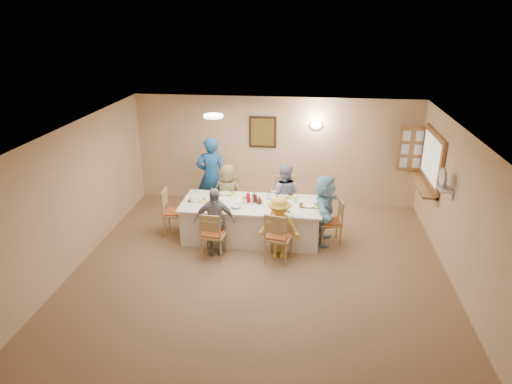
# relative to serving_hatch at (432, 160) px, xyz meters

# --- Properties ---
(ground) EXTENTS (7.00, 7.00, 0.00)m
(ground) POSITION_rel_serving_hatch_xyz_m (-3.21, -2.40, -1.50)
(ground) COLOR brown
(room_walls) EXTENTS (7.00, 7.00, 7.00)m
(room_walls) POSITION_rel_serving_hatch_xyz_m (-3.21, -2.40, 0.01)
(room_walls) COLOR beige
(room_walls) RESTS_ON ground
(wall_picture) EXTENTS (0.62, 0.05, 0.72)m
(wall_picture) POSITION_rel_serving_hatch_xyz_m (-3.51, 1.06, 0.20)
(wall_picture) COLOR #3B2314
(wall_picture) RESTS_ON room_walls
(wall_sconce) EXTENTS (0.26, 0.09, 0.18)m
(wall_sconce) POSITION_rel_serving_hatch_xyz_m (-2.31, 1.04, 0.40)
(wall_sconce) COLOR white
(wall_sconce) RESTS_ON room_walls
(ceiling_light) EXTENTS (0.36, 0.36, 0.05)m
(ceiling_light) POSITION_rel_serving_hatch_xyz_m (-4.21, -0.90, 0.97)
(ceiling_light) COLOR white
(ceiling_light) RESTS_ON room_walls
(serving_hatch) EXTENTS (0.06, 1.50, 1.15)m
(serving_hatch) POSITION_rel_serving_hatch_xyz_m (0.00, 0.00, 0.00)
(serving_hatch) COLOR #9A6538
(serving_hatch) RESTS_ON room_walls
(hatch_sill) EXTENTS (0.30, 1.50, 0.05)m
(hatch_sill) POSITION_rel_serving_hatch_xyz_m (-0.12, 0.00, -0.53)
(hatch_sill) COLOR #9A6538
(hatch_sill) RESTS_ON room_walls
(shutter_door) EXTENTS (0.55, 0.04, 1.00)m
(shutter_door) POSITION_rel_serving_hatch_xyz_m (-0.26, 0.76, 0.00)
(shutter_door) COLOR #9A6538
(shutter_door) RESTS_ON room_walls
(fan_shelf) EXTENTS (0.22, 0.36, 0.03)m
(fan_shelf) POSITION_rel_serving_hatch_xyz_m (-0.08, -1.35, -0.10)
(fan_shelf) COLOR white
(fan_shelf) RESTS_ON room_walls
(desk_fan) EXTENTS (0.30, 0.30, 0.28)m
(desk_fan) POSITION_rel_serving_hatch_xyz_m (-0.11, -1.35, 0.05)
(desk_fan) COLOR #A5A5A8
(desk_fan) RESTS_ON fan_shelf
(dining_table) EXTENTS (2.74, 1.16, 0.76)m
(dining_table) POSITION_rel_serving_hatch_xyz_m (-3.52, -0.87, -1.12)
(dining_table) COLOR white
(dining_table) RESTS_ON ground
(chair_back_left) EXTENTS (0.46, 0.46, 0.94)m
(chair_back_left) POSITION_rel_serving_hatch_xyz_m (-4.12, -0.07, -1.03)
(chair_back_left) COLOR tan
(chair_back_left) RESTS_ON ground
(chair_back_right) EXTENTS (0.52, 0.52, 1.01)m
(chair_back_right) POSITION_rel_serving_hatch_xyz_m (-2.92, -0.07, -1.00)
(chair_back_right) COLOR tan
(chair_back_right) RESTS_ON ground
(chair_front_left) EXTENTS (0.47, 0.47, 0.92)m
(chair_front_left) POSITION_rel_serving_hatch_xyz_m (-4.12, -1.67, -1.04)
(chair_front_left) COLOR tan
(chair_front_left) RESTS_ON ground
(chair_front_right) EXTENTS (0.55, 0.55, 0.98)m
(chair_front_right) POSITION_rel_serving_hatch_xyz_m (-2.92, -1.67, -1.01)
(chair_front_right) COLOR tan
(chair_front_right) RESTS_ON ground
(chair_left_end) EXTENTS (0.49, 0.49, 0.97)m
(chair_left_end) POSITION_rel_serving_hatch_xyz_m (-5.07, -0.87, -1.02)
(chair_left_end) COLOR tan
(chair_left_end) RESTS_ON ground
(chair_right_end) EXTENTS (0.49, 0.49, 0.89)m
(chair_right_end) POSITION_rel_serving_hatch_xyz_m (-1.97, -0.87, -1.05)
(chair_right_end) COLOR tan
(chair_right_end) RESTS_ON ground
(diner_back_left) EXTENTS (0.71, 0.52, 1.30)m
(diner_back_left) POSITION_rel_serving_hatch_xyz_m (-4.12, -0.19, -0.85)
(diner_back_left) COLOR olive
(diner_back_left) RESTS_ON ground
(diner_back_right) EXTENTS (0.76, 0.64, 1.36)m
(diner_back_right) POSITION_rel_serving_hatch_xyz_m (-2.92, -0.19, -0.82)
(diner_back_right) COLOR #8F93B0
(diner_back_right) RESTS_ON ground
(diner_front_left) EXTENTS (0.88, 0.59, 1.30)m
(diner_front_left) POSITION_rel_serving_hatch_xyz_m (-4.12, -1.55, -0.85)
(diner_front_left) COLOR gray
(diner_front_left) RESTS_ON ground
(diner_front_right) EXTENTS (0.81, 0.51, 1.19)m
(diner_front_right) POSITION_rel_serving_hatch_xyz_m (-2.92, -1.55, -0.91)
(diner_front_right) COLOR yellow
(diner_front_right) RESTS_ON ground
(diner_right_end) EXTENTS (1.38, 0.70, 1.39)m
(diner_right_end) POSITION_rel_serving_hatch_xyz_m (-2.10, -0.87, -0.80)
(diner_right_end) COLOR #92D0EA
(diner_right_end) RESTS_ON ground
(caregiver) EXTENTS (0.90, 0.81, 1.75)m
(caregiver) POSITION_rel_serving_hatch_xyz_m (-4.57, 0.28, -0.62)
(caregiver) COLOR #1B508F
(caregiver) RESTS_ON ground
(placemat_fl) EXTENTS (0.35, 0.26, 0.01)m
(placemat_fl) POSITION_rel_serving_hatch_xyz_m (-4.12, -1.29, -0.74)
(placemat_fl) COLOR #472B19
(placemat_fl) RESTS_ON dining_table
(plate_fl) EXTENTS (0.22, 0.22, 0.01)m
(plate_fl) POSITION_rel_serving_hatch_xyz_m (-4.12, -1.29, -0.73)
(plate_fl) COLOR white
(plate_fl) RESTS_ON dining_table
(napkin_fl) EXTENTS (0.14, 0.14, 0.01)m
(napkin_fl) POSITION_rel_serving_hatch_xyz_m (-3.94, -1.34, -0.73)
(napkin_fl) COLOR #F3FF35
(napkin_fl) RESTS_ON dining_table
(placemat_fr) EXTENTS (0.35, 0.26, 0.01)m
(placemat_fr) POSITION_rel_serving_hatch_xyz_m (-2.92, -1.29, -0.74)
(placemat_fr) COLOR #472B19
(placemat_fr) RESTS_ON dining_table
(plate_fr) EXTENTS (0.22, 0.22, 0.01)m
(plate_fr) POSITION_rel_serving_hatch_xyz_m (-2.92, -1.29, -0.73)
(plate_fr) COLOR white
(plate_fr) RESTS_ON dining_table
(napkin_fr) EXTENTS (0.14, 0.14, 0.01)m
(napkin_fr) POSITION_rel_serving_hatch_xyz_m (-2.74, -1.34, -0.73)
(napkin_fr) COLOR #F3FF35
(napkin_fr) RESTS_ON dining_table
(placemat_bl) EXTENTS (0.33, 0.25, 0.01)m
(placemat_bl) POSITION_rel_serving_hatch_xyz_m (-4.12, -0.45, -0.74)
(placemat_bl) COLOR #472B19
(placemat_bl) RESTS_ON dining_table
(plate_bl) EXTENTS (0.25, 0.25, 0.02)m
(plate_bl) POSITION_rel_serving_hatch_xyz_m (-4.12, -0.45, -0.73)
(plate_bl) COLOR white
(plate_bl) RESTS_ON dining_table
(napkin_bl) EXTENTS (0.14, 0.14, 0.01)m
(napkin_bl) POSITION_rel_serving_hatch_xyz_m (-3.94, -0.50, -0.73)
(napkin_bl) COLOR #F3FF35
(napkin_bl) RESTS_ON dining_table
(placemat_br) EXTENTS (0.37, 0.28, 0.01)m
(placemat_br) POSITION_rel_serving_hatch_xyz_m (-2.92, -0.45, -0.74)
(placemat_br) COLOR #472B19
(placemat_br) RESTS_ON dining_table
(plate_br) EXTENTS (0.23, 0.23, 0.01)m
(plate_br) POSITION_rel_serving_hatch_xyz_m (-2.92, -0.45, -0.73)
(plate_br) COLOR white
(plate_br) RESTS_ON dining_table
(napkin_br) EXTENTS (0.14, 0.14, 0.01)m
(napkin_br) POSITION_rel_serving_hatch_xyz_m (-2.74, -0.50, -0.73)
(napkin_br) COLOR #F3FF35
(napkin_br) RESTS_ON dining_table
(placemat_le) EXTENTS (0.33, 0.24, 0.01)m
(placemat_le) POSITION_rel_serving_hatch_xyz_m (-4.62, -0.87, -0.74)
(placemat_le) COLOR #472B19
(placemat_le) RESTS_ON dining_table
(plate_le) EXTENTS (0.25, 0.25, 0.02)m
(plate_le) POSITION_rel_serving_hatch_xyz_m (-4.62, -0.87, -0.73)
(plate_le) COLOR white
(plate_le) RESTS_ON dining_table
(napkin_le) EXTENTS (0.14, 0.14, 0.01)m
(napkin_le) POSITION_rel_serving_hatch_xyz_m (-4.44, -0.92, -0.73)
(napkin_le) COLOR #F3FF35
(napkin_le) RESTS_ON dining_table
(placemat_re) EXTENTS (0.37, 0.28, 0.01)m
(placemat_re) POSITION_rel_serving_hatch_xyz_m (-2.40, -0.87, -0.74)
(placemat_re) COLOR #472B19
(placemat_re) RESTS_ON dining_table
(plate_re) EXTENTS (0.24, 0.24, 0.02)m
(plate_re) POSITION_rel_serving_hatch_xyz_m (-2.40, -0.87, -0.73)
(plate_re) COLOR white
(plate_re) RESTS_ON dining_table
(napkin_re) EXTENTS (0.13, 0.13, 0.01)m
(napkin_re) POSITION_rel_serving_hatch_xyz_m (-2.22, -0.92, -0.73)
(napkin_re) COLOR #F3FF35
(napkin_re) RESTS_ON dining_table
(teacup_a) EXTENTS (0.14, 0.14, 0.10)m
(teacup_a) POSITION_rel_serving_hatch_xyz_m (-4.28, -1.16, -0.69)
(teacup_a) COLOR white
(teacup_a) RESTS_ON dining_table
(teacup_b) EXTENTS (0.12, 0.12, 0.09)m
(teacup_b) POSITION_rel_serving_hatch_xyz_m (-3.10, -0.39, -0.70)
(teacup_b) COLOR white
(teacup_b) RESTS_ON dining_table
(bowl_a) EXTENTS (0.33, 0.33, 0.05)m
(bowl_a) POSITION_rel_serving_hatch_xyz_m (-3.77, -1.13, -0.71)
(bowl_a) COLOR white
(bowl_a) RESTS_ON dining_table
(bowl_b) EXTENTS (0.30, 0.30, 0.06)m
(bowl_b) POSITION_rel_serving_hatch_xyz_m (-3.15, -0.59, -0.71)
(bowl_b) COLOR white
(bowl_b) RESTS_ON dining_table
(condiment_ketchup) EXTENTS (0.11, 0.11, 0.24)m
(condiment_ketchup) POSITION_rel_serving_hatch_xyz_m (-3.59, -0.84, -0.62)
(condiment_ketchup) COLOR #B60F17
(condiment_ketchup) RESTS_ON dining_table
(condiment_brown) EXTENTS (0.14, 0.14, 0.21)m
(condiment_brown) POSITION_rel_serving_hatch_xyz_m (-3.46, -0.80, -0.64)
(condiment_brown) COLOR #471A13
(condiment_brown) RESTS_ON dining_table
(condiment_malt) EXTENTS (0.20, 0.20, 0.16)m
(condiment_malt) POSITION_rel_serving_hatch_xyz_m (-3.36, -0.88, -0.66)
(condiment_malt) COLOR #471A13
(condiment_malt) RESTS_ON dining_table
(drinking_glass) EXTENTS (0.07, 0.07, 0.11)m
(drinking_glass) POSITION_rel_serving_hatch_xyz_m (-3.67, -0.82, -0.68)
(drinking_glass) COLOR silver
(drinking_glass) RESTS_ON dining_table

